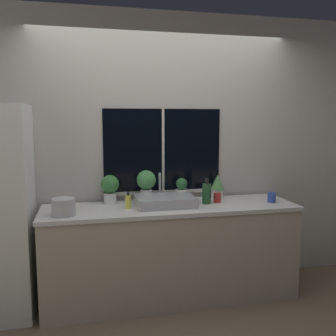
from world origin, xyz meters
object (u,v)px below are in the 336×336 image
at_px(potted_plant_far_right, 217,185).
at_px(mug_red, 217,198).
at_px(potted_plant_center_right, 182,189).
at_px(kettle, 64,206).
at_px(potted_plant_center_left, 146,183).
at_px(mug_blue, 272,197).
at_px(bottle_tall, 207,193).
at_px(sink, 165,201).
at_px(soap_bottle, 128,201).
at_px(potted_plant_far_left, 110,187).

distance_m(potted_plant_far_right, mug_red, 0.23).
distance_m(potted_plant_center_right, kettle, 1.17).
distance_m(potted_plant_center_left, mug_blue, 1.21).
bearing_deg(bottle_tall, sink, 179.15).
xyz_separation_m(potted_plant_center_right, kettle, (-1.11, -0.39, -0.02)).
distance_m(soap_bottle, bottle_tall, 0.74).
distance_m(sink, kettle, 0.90).
bearing_deg(soap_bottle, sink, 6.12).
bearing_deg(potted_plant_center_left, potted_plant_far_left, 180.00).
bearing_deg(potted_plant_center_left, potted_plant_center_right, 0.00).
height_order(bottle_tall, kettle, bottle_tall).
height_order(potted_plant_far_left, potted_plant_center_right, potted_plant_far_left).
bearing_deg(soap_bottle, bottle_tall, 2.36).
height_order(bottle_tall, mug_red, bottle_tall).
relative_size(mug_red, kettle, 0.47).
xyz_separation_m(potted_plant_center_right, mug_blue, (0.81, -0.31, -0.05)).
bearing_deg(mug_blue, potted_plant_far_right, 144.04).
bearing_deg(mug_blue, potted_plant_center_left, 164.81).
bearing_deg(sink, potted_plant_far_right, 20.35).
distance_m(potted_plant_center_left, potted_plant_center_right, 0.36).
bearing_deg(potted_plant_far_right, potted_plant_center_left, 180.00).
relative_size(potted_plant_far_right, kettle, 1.23).
xyz_separation_m(sink, potted_plant_far_right, (0.59, 0.22, 0.08)).
relative_size(potted_plant_center_left, potted_plant_far_right, 1.28).
relative_size(soap_bottle, bottle_tall, 0.62).
relative_size(potted_plant_far_left, potted_plant_far_right, 1.13).
xyz_separation_m(potted_plant_center_left, potted_plant_center_right, (0.35, 0.00, -0.08)).
relative_size(sink, bottle_tall, 2.21).
bearing_deg(mug_red, potted_plant_center_left, 162.63).
height_order(soap_bottle, mug_red, soap_bottle).
distance_m(bottle_tall, mug_red, 0.13).
height_order(sink, mug_red, sink).
bearing_deg(potted_plant_center_left, mug_blue, -15.19).
distance_m(soap_bottle, mug_blue, 1.36).
relative_size(sink, potted_plant_center_right, 2.49).
bearing_deg(potted_plant_center_right, bottle_tall, -50.71).
relative_size(potted_plant_center_right, mug_blue, 2.22).
height_order(potted_plant_far_left, mug_blue, potted_plant_far_left).
bearing_deg(potted_plant_center_right, kettle, -160.58).
height_order(potted_plant_far_left, potted_plant_center_left, potted_plant_center_left).
bearing_deg(mug_red, soap_bottle, -176.53).
xyz_separation_m(sink, soap_bottle, (-0.34, -0.04, 0.02)).
height_order(potted_plant_far_right, soap_bottle, potted_plant_far_right).
distance_m(potted_plant_far_left, potted_plant_center_right, 0.70).
bearing_deg(potted_plant_center_right, soap_bottle, -155.42).
relative_size(potted_plant_far_right, soap_bottle, 1.57).
xyz_separation_m(potted_plant_far_right, mug_red, (-0.07, -0.20, -0.08)).
height_order(soap_bottle, mug_blue, soap_bottle).
xyz_separation_m(soap_bottle, mug_blue, (1.36, -0.06, -0.01)).
xyz_separation_m(potted_plant_center_left, kettle, (-0.75, -0.39, -0.10)).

